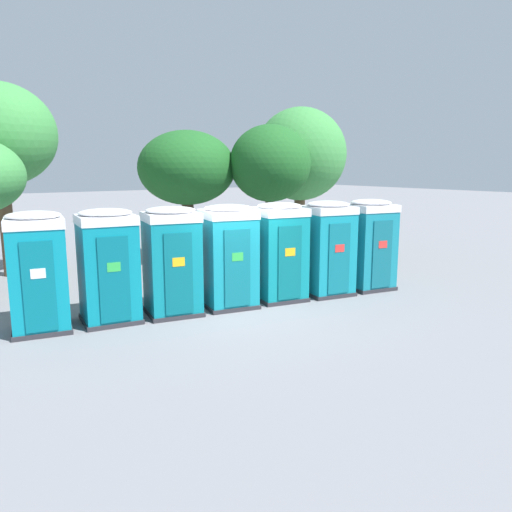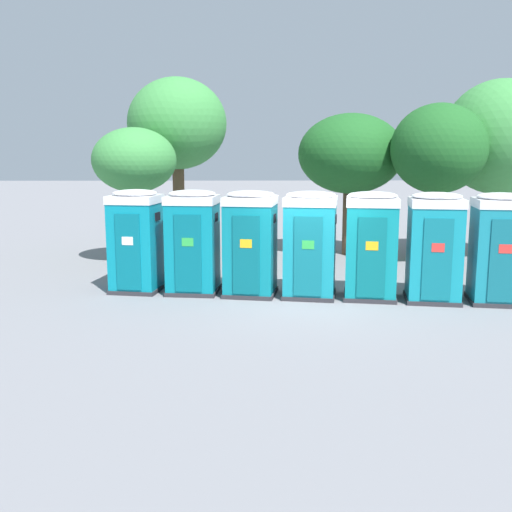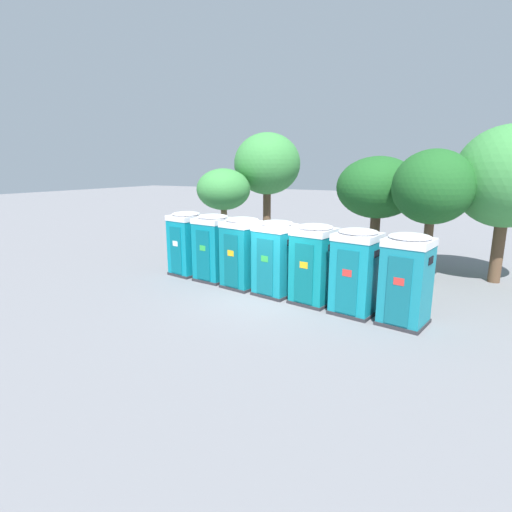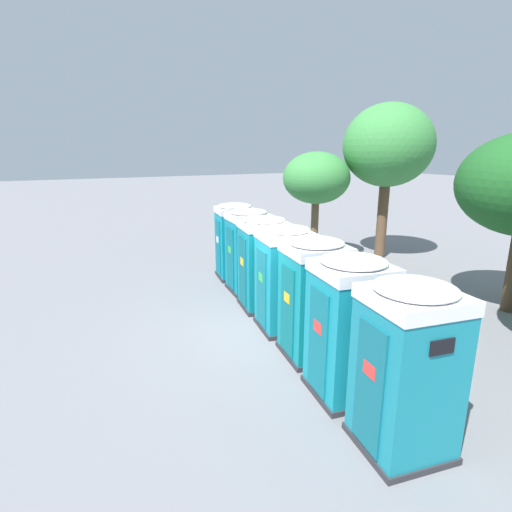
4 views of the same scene
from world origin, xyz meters
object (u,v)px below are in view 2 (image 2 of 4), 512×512
(portapotty_1, at_px, (193,241))
(portapotty_6, at_px, (499,248))
(street_tree_4, at_px, (439,150))
(portapotty_4, at_px, (371,245))
(portapotty_5, at_px, (434,247))
(portapotty_2, at_px, (250,243))
(street_tree_2, at_px, (177,125))
(street_tree_3, at_px, (134,161))
(portapotty_0, at_px, (136,240))
(street_tree_0, at_px, (351,155))
(street_tree_1, at_px, (500,138))
(portapotty_3, at_px, (310,244))

(portapotty_1, distance_m, portapotty_6, 7.18)
(portapotty_1, relative_size, street_tree_4, 0.52)
(portapotty_4, relative_size, portapotty_5, 1.00)
(portapotty_2, relative_size, street_tree_2, 0.43)
(portapotty_4, xyz_separation_m, street_tree_3, (-6.35, 4.64, 1.89))
(portapotty_5, relative_size, street_tree_4, 0.52)
(portapotty_1, bearing_deg, portapotty_2, -10.63)
(portapotty_0, relative_size, street_tree_3, 0.61)
(portapotty_1, height_order, portapotty_6, same)
(portapotty_1, height_order, portapotty_4, same)
(portapotty_6, height_order, street_tree_0, street_tree_0)
(street_tree_1, relative_size, street_tree_2, 0.96)
(portapotty_4, height_order, street_tree_2, street_tree_2)
(portapotty_2, xyz_separation_m, street_tree_2, (-2.46, 6.78, 3.08))
(portapotty_2, distance_m, street_tree_1, 9.86)
(portapotty_1, relative_size, portapotty_2, 1.00)
(street_tree_2, distance_m, street_tree_3, 2.98)
(portapotty_0, relative_size, portapotty_1, 1.00)
(portapotty_1, relative_size, portapotty_6, 1.00)
(portapotty_3, height_order, street_tree_2, street_tree_2)
(portapotty_3, height_order, street_tree_1, street_tree_1)
(street_tree_0, bearing_deg, portapotty_6, -70.83)
(portapotty_6, distance_m, street_tree_1, 6.91)
(portapotty_2, xyz_separation_m, portapotty_6, (5.68, -0.86, 0.00))
(portapotty_1, relative_size, portapotty_5, 1.00)
(street_tree_2, bearing_deg, portapotty_5, -47.95)
(portapotty_6, relative_size, street_tree_4, 0.52)
(portapotty_2, height_order, portapotty_4, same)
(portapotty_3, distance_m, portapotty_5, 2.87)
(street_tree_3, bearing_deg, street_tree_4, -1.87)
(portapotty_2, xyz_separation_m, street_tree_0, (3.37, 5.79, 2.07))
(street_tree_0, xyz_separation_m, street_tree_2, (-5.83, 0.99, 1.00))
(portapotty_1, height_order, portapotty_2, same)
(portapotty_4, bearing_deg, street_tree_1, 46.57)
(portapotty_2, distance_m, portapotty_6, 5.74)
(portapotty_4, height_order, street_tree_0, street_tree_0)
(portapotty_4, bearing_deg, street_tree_4, 56.53)
(portapotty_3, relative_size, street_tree_2, 0.43)
(portapotty_2, bearing_deg, portapotty_3, -8.18)
(portapotty_3, xyz_separation_m, street_tree_1, (6.61, 5.30, 2.60))
(portapotty_3, distance_m, portapotty_6, 4.31)
(portapotty_5, distance_m, portapotty_6, 1.44)
(portapotty_0, relative_size, street_tree_4, 0.52)
(portapotty_5, relative_size, street_tree_2, 0.43)
(portapotty_1, relative_size, street_tree_1, 0.44)
(portapotty_0, height_order, portapotty_4, same)
(portapotty_1, xyz_separation_m, street_tree_4, (7.12, 3.69, 2.23))
(portapotty_0, xyz_separation_m, street_tree_1, (10.86, 4.62, 2.60))
(portapotty_3, relative_size, portapotty_4, 1.00)
(portapotty_0, bearing_deg, portapotty_1, -8.41)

